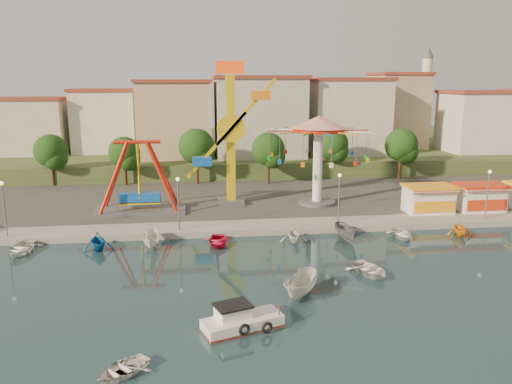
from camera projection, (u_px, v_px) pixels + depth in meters
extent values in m
plane|color=#132E35|center=(283.00, 284.00, 37.32)|extent=(200.00, 200.00, 0.00)
cube|color=#9E998E|center=(227.00, 158.00, 97.31)|extent=(200.00, 100.00, 0.60)
cube|color=#4C4944|center=(243.00, 191.00, 66.25)|extent=(90.00, 28.00, 0.01)
cube|color=#384C26|center=(225.00, 148.00, 101.90)|extent=(200.00, 60.00, 3.00)
cube|color=#59595E|center=(141.00, 210.00, 55.90)|extent=(10.00, 5.00, 0.30)
cube|color=blue|center=(140.00, 197.00, 55.59)|extent=(4.50, 1.40, 1.00)
cylinder|color=red|center=(137.00, 142.00, 54.25)|extent=(5.00, 0.40, 0.40)
cube|color=#59595E|center=(231.00, 201.00, 59.51)|extent=(3.00, 3.00, 0.50)
cube|color=yellow|center=(231.00, 141.00, 57.95)|extent=(1.00, 1.00, 15.00)
cube|color=#DD3E0C|center=(230.00, 67.00, 56.15)|extent=(3.20, 0.50, 1.40)
cylinder|color=yellow|center=(231.00, 128.00, 56.85)|extent=(3.20, 0.50, 3.20)
cube|color=yellow|center=(246.00, 112.00, 56.46)|extent=(7.00, 0.35, 7.62)
cube|color=orange|center=(260.00, 95.00, 56.26)|extent=(2.20, 1.20, 1.00)
cylinder|color=#59595E|center=(317.00, 202.00, 59.29)|extent=(4.40, 4.40, 0.40)
cylinder|color=white|center=(318.00, 167.00, 58.36)|extent=(1.10, 1.10, 9.00)
cylinder|color=red|center=(319.00, 130.00, 57.43)|extent=(6.00, 6.00, 0.50)
cone|color=red|center=(319.00, 122.00, 57.24)|extent=(6.40, 6.40, 1.40)
cube|color=white|center=(428.00, 200.00, 55.21)|extent=(5.00, 3.00, 2.80)
cube|color=orange|center=(429.00, 186.00, 54.88)|extent=(5.40, 3.40, 0.25)
cube|color=red|center=(436.00, 193.00, 53.30)|extent=(5.00, 0.77, 0.43)
cube|color=white|center=(479.00, 198.00, 55.95)|extent=(5.00, 3.00, 2.80)
cube|color=red|center=(481.00, 185.00, 55.61)|extent=(5.40, 3.40, 0.25)
cube|color=red|center=(489.00, 191.00, 54.04)|extent=(5.00, 0.77, 0.43)
cylinder|color=#59595E|center=(5.00, 211.00, 46.32)|extent=(0.14, 0.14, 5.00)
cylinder|color=#59595E|center=(178.00, 205.00, 48.27)|extent=(0.14, 0.14, 5.00)
cylinder|color=#59595E|center=(339.00, 201.00, 50.21)|extent=(0.14, 0.14, 5.00)
cylinder|color=#59595E|center=(487.00, 196.00, 52.16)|extent=(0.14, 0.14, 5.00)
cylinder|color=#382314|center=(53.00, 173.00, 69.46)|extent=(0.44, 0.44, 3.60)
sphere|color=black|center=(51.00, 151.00, 68.79)|extent=(4.60, 4.60, 4.60)
cylinder|color=#382314|center=(125.00, 173.00, 69.98)|extent=(0.44, 0.44, 3.40)
sphere|color=black|center=(124.00, 152.00, 69.35)|extent=(4.35, 4.35, 4.35)
cylinder|color=#382314|center=(197.00, 170.00, 70.72)|extent=(0.44, 0.44, 3.92)
sphere|color=black|center=(196.00, 146.00, 69.99)|extent=(5.02, 5.02, 5.02)
cylinder|color=#382314|center=(268.00, 171.00, 70.57)|extent=(0.44, 0.44, 3.66)
sphere|color=black|center=(268.00, 149.00, 69.88)|extent=(4.68, 4.68, 4.68)
cylinder|color=#382314|center=(331.00, 166.00, 74.66)|extent=(0.44, 0.44, 3.80)
sphere|color=black|center=(332.00, 144.00, 73.96)|extent=(4.86, 4.86, 4.86)
cylinder|color=#382314|center=(400.00, 167.00, 74.12)|extent=(0.44, 0.44, 3.77)
sphere|color=black|center=(401.00, 145.00, 73.42)|extent=(4.83, 4.83, 4.83)
cube|color=beige|center=(15.00, 121.00, 75.95)|extent=(9.26, 9.53, 11.87)
cube|color=silver|center=(103.00, 128.00, 82.92)|extent=(12.33, 9.01, 8.63)
cube|color=tan|center=(182.00, 119.00, 84.79)|extent=(11.95, 9.28, 11.23)
cube|color=beige|center=(265.00, 126.00, 83.63)|extent=(12.59, 10.50, 9.20)
cube|color=beige|center=(337.00, 123.00, 88.56)|extent=(10.75, 9.23, 9.24)
cube|color=tan|center=(413.00, 118.00, 88.15)|extent=(12.77, 10.96, 11.21)
cube|color=silver|center=(481.00, 114.00, 87.95)|extent=(8.23, 8.98, 12.36)
cylinder|color=silver|center=(425.00, 103.00, 91.63)|extent=(1.80, 1.80, 16.00)
cylinder|color=#59595E|center=(427.00, 75.00, 90.54)|extent=(2.80, 2.80, 0.30)
cone|color=#59595E|center=(428.00, 52.00, 89.68)|extent=(2.20, 2.20, 2.00)
cube|color=white|center=(243.00, 324.00, 30.54)|extent=(5.24, 3.37, 0.88)
cube|color=red|center=(243.00, 327.00, 30.58)|extent=(5.24, 3.37, 0.16)
cube|color=white|center=(233.00, 313.00, 30.40)|extent=(2.34, 2.03, 0.88)
cube|color=black|center=(233.00, 305.00, 30.30)|extent=(2.59, 2.28, 0.12)
torus|color=black|center=(244.00, 330.00, 29.55)|extent=(0.77, 0.43, 0.75)
torus|color=black|center=(267.00, 328.00, 29.77)|extent=(0.77, 0.43, 0.75)
imported|color=silver|center=(370.00, 269.00, 39.12)|extent=(3.77, 4.53, 0.81)
imported|color=silver|center=(122.00, 369.00, 25.73)|extent=(3.73, 3.68, 0.63)
imported|color=silver|center=(301.00, 286.00, 34.84)|extent=(3.85, 4.59, 1.71)
imported|color=white|center=(21.00, 248.00, 44.07)|extent=(3.11, 4.19, 0.84)
imported|color=#1256A0|center=(97.00, 241.00, 44.78)|extent=(3.50, 3.79, 1.66)
imported|color=silver|center=(152.00, 240.00, 45.39)|extent=(1.52, 3.84, 1.47)
imported|color=red|center=(218.00, 241.00, 46.19)|extent=(2.79, 3.79, 0.76)
imported|color=silver|center=(294.00, 234.00, 46.97)|extent=(2.85, 3.23, 1.60)
imported|color=slate|center=(346.00, 232.00, 47.60)|extent=(1.98, 4.04, 1.50)
imported|color=white|center=(402.00, 234.00, 48.37)|extent=(2.92, 3.78, 0.72)
imported|color=orange|center=(460.00, 228.00, 49.01)|extent=(2.92, 3.22, 1.47)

